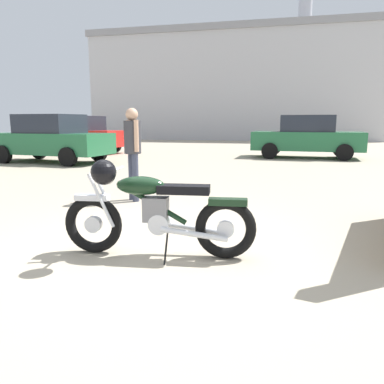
{
  "coord_description": "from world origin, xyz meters",
  "views": [
    {
      "loc": [
        1.31,
        -4.02,
        1.42
      ],
      "look_at": [
        0.35,
        0.16,
        0.62
      ],
      "focal_mm": 35.37,
      "sensor_mm": 36.0,
      "label": 1
    }
  ],
  "objects_px": {
    "white_estate_far": "(307,137)",
    "vintage_motorcycle": "(152,211)",
    "bystander": "(133,145)",
    "pale_sedan_back": "(78,135)",
    "dark_sedan_left": "(51,139)"
  },
  "relations": [
    {
      "from": "white_estate_far",
      "to": "vintage_motorcycle",
      "type": "bearing_deg",
      "value": 82.71
    },
    {
      "from": "vintage_motorcycle",
      "to": "bystander",
      "type": "relative_size",
      "value": 1.25
    },
    {
      "from": "pale_sedan_back",
      "to": "vintage_motorcycle",
      "type": "bearing_deg",
      "value": -49.82
    },
    {
      "from": "pale_sedan_back",
      "to": "white_estate_far",
      "type": "xyz_separation_m",
      "value": [
        10.0,
        -0.11,
        0.0
      ]
    },
    {
      "from": "vintage_motorcycle",
      "to": "bystander",
      "type": "xyz_separation_m",
      "value": [
        -1.28,
        2.68,
        0.53
      ]
    },
    {
      "from": "bystander",
      "to": "dark_sedan_left",
      "type": "distance_m",
      "value": 7.66
    },
    {
      "from": "vintage_motorcycle",
      "to": "dark_sedan_left",
      "type": "distance_m",
      "value": 10.53
    },
    {
      "from": "vintage_motorcycle",
      "to": "white_estate_far",
      "type": "relative_size",
      "value": 0.48
    },
    {
      "from": "bystander",
      "to": "dark_sedan_left",
      "type": "relative_size",
      "value": 0.38
    },
    {
      "from": "dark_sedan_left",
      "to": "white_estate_far",
      "type": "bearing_deg",
      "value": 30.29
    },
    {
      "from": "bystander",
      "to": "white_estate_far",
      "type": "distance_m",
      "value": 9.99
    },
    {
      "from": "pale_sedan_back",
      "to": "white_estate_far",
      "type": "bearing_deg",
      "value": 7.19
    },
    {
      "from": "pale_sedan_back",
      "to": "dark_sedan_left",
      "type": "xyz_separation_m",
      "value": [
        1.13,
        -3.87,
        0.0
      ]
    },
    {
      "from": "bystander",
      "to": "pale_sedan_back",
      "type": "height_order",
      "value": "pale_sedan_back"
    },
    {
      "from": "white_estate_far",
      "to": "dark_sedan_left",
      "type": "xyz_separation_m",
      "value": [
        -8.87,
        -3.76,
        0.0
      ]
    }
  ]
}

